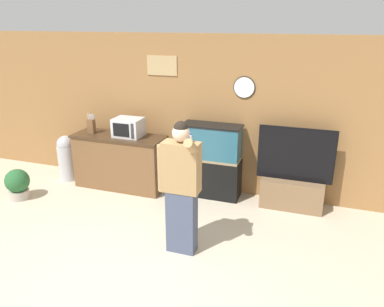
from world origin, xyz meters
TOP-DOWN VIEW (x-y plane):
  - ground_plane at (0.00, 0.00)m, footprint 18.00×18.00m
  - wall_back_paneled at (0.00, 2.73)m, footprint 10.00×0.08m
  - counter_island at (-1.26, 2.28)m, footprint 1.60×0.59m
  - microwave at (-1.08, 2.30)m, footprint 0.47×0.37m
  - knife_block at (-1.78, 2.27)m, footprint 0.12×0.10m
  - aquarium_on_stand at (0.33, 2.46)m, footprint 0.96×0.39m
  - tv_on_stand at (1.65, 2.45)m, footprint 1.15×0.40m
  - person_standing at (0.42, 0.79)m, footprint 0.54×0.41m
  - potted_plant at (-2.63, 1.30)m, footprint 0.39×0.39m
  - trash_bin at (-2.35, 2.26)m, footprint 0.33×0.33m

SIDE VIEW (x-z plane):
  - ground_plane at x=0.00m, z-range 0.00..0.00m
  - potted_plant at x=-2.63m, z-range 0.01..0.52m
  - tv_on_stand at x=1.65m, z-range -0.27..1.03m
  - trash_bin at x=-2.35m, z-range 0.01..0.84m
  - counter_island at x=-1.26m, z-range 0.00..0.94m
  - aquarium_on_stand at x=0.33m, z-range 0.00..1.23m
  - person_standing at x=0.42m, z-range 0.04..1.74m
  - knife_block at x=-1.78m, z-range 0.90..1.24m
  - microwave at x=-1.08m, z-range 0.94..1.25m
  - wall_back_paneled at x=0.00m, z-range 0.00..2.60m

